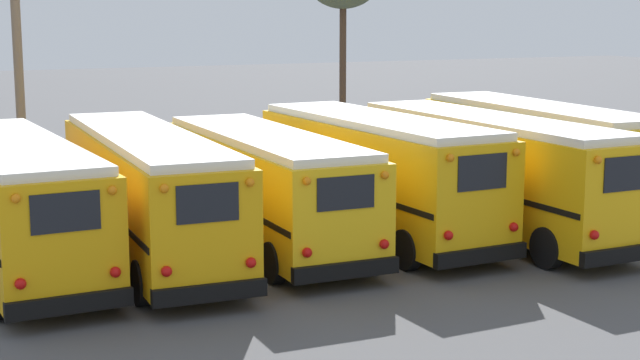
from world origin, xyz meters
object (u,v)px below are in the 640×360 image
(school_bus_1, at_px, (147,190))
(school_bus_2, at_px, (265,184))
(school_bus_3, at_px, (376,172))
(school_bus_0, at_px, (18,200))
(school_bus_5, at_px, (538,153))
(utility_pole, at_px, (19,69))
(school_bus_4, at_px, (489,169))

(school_bus_1, xyz_separation_m, school_bus_2, (3.10, -0.13, -0.08))
(school_bus_2, distance_m, school_bus_3, 3.12)
(school_bus_0, height_order, school_bus_1, school_bus_1)
(school_bus_1, bearing_deg, school_bus_3, -4.21)
(school_bus_1, distance_m, school_bus_5, 12.43)
(school_bus_5, bearing_deg, school_bus_2, -175.39)
(school_bus_3, height_order, utility_pole, utility_pole)
(school_bus_3, height_order, school_bus_4, school_bus_3)
(school_bus_1, relative_size, school_bus_2, 1.11)
(school_bus_1, relative_size, school_bus_4, 1.03)
(school_bus_0, relative_size, school_bus_3, 1.07)
(school_bus_2, xyz_separation_m, utility_pole, (-4.56, 10.73, 2.51))
(school_bus_3, relative_size, school_bus_5, 0.94)
(school_bus_0, xyz_separation_m, school_bus_2, (6.20, -0.18, -0.06))
(school_bus_1, xyz_separation_m, school_bus_5, (12.41, 0.62, 0.08))
(school_bus_4, distance_m, utility_pole, 16.20)
(school_bus_1, bearing_deg, utility_pole, 97.83)
(school_bus_1, bearing_deg, school_bus_5, 2.86)
(school_bus_0, relative_size, school_bus_2, 1.04)
(school_bus_0, relative_size, school_bus_1, 0.94)
(school_bus_2, bearing_deg, school_bus_3, -6.00)
(school_bus_5, bearing_deg, school_bus_3, -170.16)
(school_bus_4, xyz_separation_m, school_bus_5, (3.10, 1.89, 0.02))
(school_bus_3, bearing_deg, school_bus_1, 175.79)
(school_bus_3, distance_m, school_bus_4, 3.21)
(school_bus_4, bearing_deg, school_bus_0, 173.92)
(school_bus_4, bearing_deg, utility_pole, 132.22)
(school_bus_1, height_order, school_bus_2, school_bus_1)
(school_bus_2, relative_size, utility_pole, 1.23)
(school_bus_4, bearing_deg, school_bus_3, 165.33)
(school_bus_1, xyz_separation_m, school_bus_3, (6.21, -0.46, 0.08))
(utility_pole, bearing_deg, school_bus_1, -82.17)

